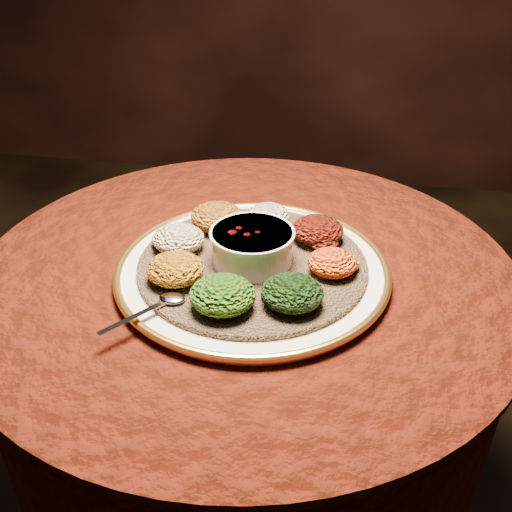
# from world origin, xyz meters

# --- Properties ---
(table) EXTENTS (0.96, 0.96, 0.73)m
(table) POSITION_xyz_m (0.00, 0.00, 0.55)
(table) COLOR black
(table) RESTS_ON ground
(platter) EXTENTS (0.53, 0.53, 0.02)m
(platter) POSITION_xyz_m (0.02, -0.04, 0.75)
(platter) COLOR silver
(platter) RESTS_ON table
(injera) EXTENTS (0.50, 0.50, 0.01)m
(injera) POSITION_xyz_m (0.02, -0.04, 0.76)
(injera) COLOR brown
(injera) RESTS_ON platter
(stew_bowl) EXTENTS (0.14, 0.14, 0.06)m
(stew_bowl) POSITION_xyz_m (0.02, -0.04, 0.80)
(stew_bowl) COLOR silver
(stew_bowl) RESTS_ON injera
(spoon) EXTENTS (0.10, 0.12, 0.01)m
(spoon) POSITION_xyz_m (-0.09, -0.18, 0.77)
(spoon) COLOR silver
(spoon) RESTS_ON injera
(portion_ayib) EXTENTS (0.08, 0.08, 0.04)m
(portion_ayib) POSITION_xyz_m (0.02, 0.10, 0.78)
(portion_ayib) COLOR beige
(portion_ayib) RESTS_ON injera
(portion_kitfo) EXTENTS (0.09, 0.09, 0.05)m
(portion_kitfo) POSITION_xyz_m (0.12, 0.05, 0.78)
(portion_kitfo) COLOR black
(portion_kitfo) RESTS_ON injera
(portion_tikil) EXTENTS (0.08, 0.08, 0.04)m
(portion_tikil) POSITION_xyz_m (0.15, -0.04, 0.78)
(portion_tikil) COLOR #BD730F
(portion_tikil) RESTS_ON injera
(portion_gomen) EXTENTS (0.10, 0.09, 0.05)m
(portion_gomen) POSITION_xyz_m (0.10, -0.14, 0.78)
(portion_gomen) COLOR black
(portion_gomen) RESTS_ON injera
(portion_mixveg) EXTENTS (0.10, 0.10, 0.05)m
(portion_mixveg) POSITION_xyz_m (-0.00, -0.17, 0.79)
(portion_mixveg) COLOR #A23C0A
(portion_mixveg) RESTS_ON injera
(portion_kik) EXTENTS (0.09, 0.09, 0.04)m
(portion_kik) POSITION_xyz_m (-0.09, -0.11, 0.78)
(portion_kik) COLOR #A7670E
(portion_kik) RESTS_ON injera
(portion_timatim) EXTENTS (0.09, 0.09, 0.04)m
(portion_timatim) POSITION_xyz_m (-0.11, -0.02, 0.78)
(portion_timatim) COLOR maroon
(portion_timatim) RESTS_ON injera
(portion_shiro) EXTENTS (0.10, 0.09, 0.05)m
(portion_shiro) POSITION_xyz_m (-0.07, 0.07, 0.79)
(portion_shiro) COLOR #A55813
(portion_shiro) RESTS_ON injera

